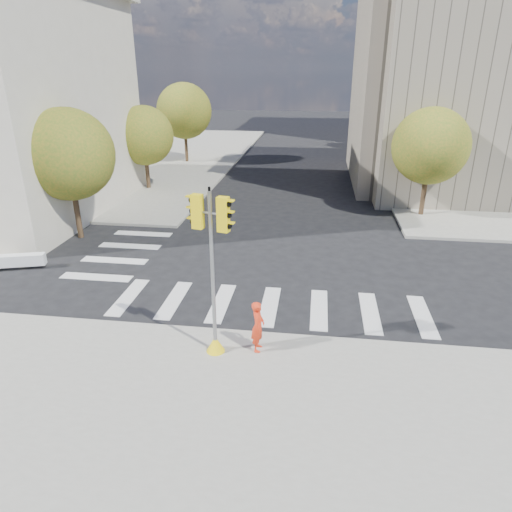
{
  "coord_description": "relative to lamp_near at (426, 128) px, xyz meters",
  "views": [
    {
      "loc": [
        1.39,
        -16.62,
        8.06
      ],
      "look_at": [
        -0.55,
        -2.34,
        2.1
      ],
      "focal_mm": 32.0,
      "sensor_mm": 36.0,
      "label": 1
    }
  ],
  "objects": [
    {
      "name": "tree_re_mid",
      "position": [
        -0.5,
        8.0,
        -0.23
      ],
      "size": [
        4.6,
        4.6,
        6.66
      ],
      "color": "#382616",
      "rests_on": "ground"
    },
    {
      "name": "tree_lw_far",
      "position": [
        -18.5,
        10.0,
        -0.04
      ],
      "size": [
        4.8,
        4.8,
        6.95
      ],
      "color": "#382616",
      "rests_on": "ground"
    },
    {
      "name": "tree_re_near",
      "position": [
        -0.5,
        -4.0,
        -0.53
      ],
      "size": [
        4.2,
        4.2,
        6.16
      ],
      "color": "#382616",
      "rests_on": "ground"
    },
    {
      "name": "ground",
      "position": [
        -8.0,
        -14.0,
        -4.58
      ],
      "size": [
        160.0,
        160.0,
        0.0
      ],
      "primitive_type": "plane",
      "color": "black",
      "rests_on": "ground"
    },
    {
      "name": "photographer",
      "position": [
        -8.13,
        -19.01,
        -3.63
      ],
      "size": [
        0.39,
        0.59,
        1.61
      ],
      "primitive_type": "imported",
      "rotation": [
        0.0,
        0.0,
        1.57
      ],
      "color": "red",
      "rests_on": "sidewalk_near"
    },
    {
      "name": "tree_lw_mid",
      "position": [
        -18.5,
        0.0,
        -0.82
      ],
      "size": [
        4.0,
        4.0,
        5.77
      ],
      "color": "#382616",
      "rests_on": "ground"
    },
    {
      "name": "traffic_signal",
      "position": [
        -9.38,
        -19.26,
        -2.27
      ],
      "size": [
        1.08,
        0.56,
        5.05
      ],
      "rotation": [
        0.0,
        0.0,
        -0.23
      ],
      "color": "yellow",
      "rests_on": "sidewalk_near"
    },
    {
      "name": "lamp_far",
      "position": [
        0.0,
        14.0,
        0.0
      ],
      "size": [
        0.35,
        0.18,
        8.11
      ],
      "color": "black",
      "rests_on": "sidewalk_far_right"
    },
    {
      "name": "tree_re_far",
      "position": [
        -0.5,
        20.0,
        -0.71
      ],
      "size": [
        4.0,
        4.0,
        5.88
      ],
      "color": "#382616",
      "rests_on": "ground"
    },
    {
      "name": "tree_lw_near",
      "position": [
        -18.5,
        -10.0,
        -0.38
      ],
      "size": [
        4.4,
        4.4,
        6.41
      ],
      "color": "#382616",
      "rests_on": "ground"
    },
    {
      "name": "lamp_near",
      "position": [
        0.0,
        0.0,
        0.0
      ],
      "size": [
        0.35,
        0.18,
        8.11
      ],
      "color": "black",
      "rests_on": "sidewalk_far_right"
    },
    {
      "name": "sidewalk_far_left",
      "position": [
        -28.0,
        12.0,
        -4.5
      ],
      "size": [
        28.0,
        40.0,
        0.15
      ],
      "primitive_type": "cube",
      "color": "gray",
      "rests_on": "ground"
    }
  ]
}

